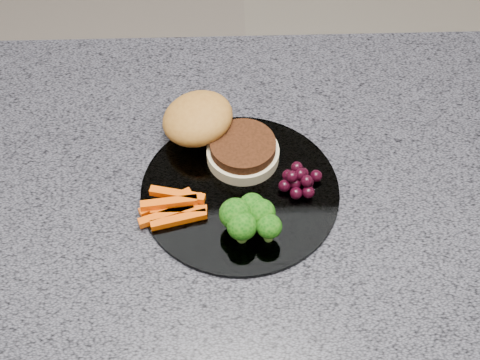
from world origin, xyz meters
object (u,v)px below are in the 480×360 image
Objects in this scene: plate at (240,191)px; grape_bunch at (300,180)px; burger at (214,132)px; island_cabinet at (273,335)px.

plate is 4.39× the size of grape_bunch.
burger reaches higher than grape_bunch.
plate is at bearing -177.42° from grape_bunch.
island_cabinet is 0.48m from plate.
island_cabinet is at bearing 12.44° from plate.
burger is at bearing 144.94° from grape_bunch.
island_cabinet is 4.62× the size of plate.
grape_bunch is at bearing 2.58° from plate.
island_cabinet is 20.28× the size of grape_bunch.
island_cabinet is at bearing 144.02° from grape_bunch.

